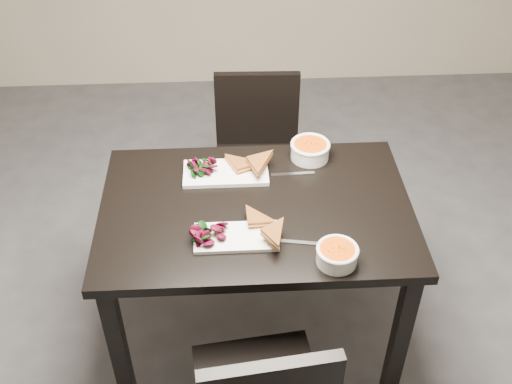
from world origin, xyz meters
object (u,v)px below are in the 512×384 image
table (256,225)px  soup_bowl_near (337,254)px  plate_near (236,237)px  plate_far (226,173)px  chair_far (258,149)px  soup_bowl_far (310,149)px

table → soup_bowl_near: soup_bowl_near is taller
table → soup_bowl_near: 0.43m
plate_near → soup_bowl_near: 0.37m
soup_bowl_near → plate_far: soup_bowl_near is taller
soup_bowl_near → chair_far: bearing=101.4°
plate_near → soup_bowl_far: size_ratio=1.81×
chair_far → soup_bowl_far: chair_far is taller
soup_bowl_near → plate_far: bearing=126.1°
chair_far → table: bearing=-91.9°
soup_bowl_far → plate_near: bearing=-124.2°
plate_near → soup_bowl_far: (0.32, 0.48, 0.03)m
plate_far → soup_bowl_far: bearing=15.4°
table → plate_near: 0.22m
soup_bowl_near → soup_bowl_far: 0.61m
table → soup_bowl_far: size_ratio=7.18×
table → soup_bowl_near: bearing=-49.8°
chair_far → plate_near: (-0.13, -0.92, 0.27)m
chair_far → plate_near: 0.97m
plate_far → table: bearing=-61.2°
plate_far → soup_bowl_far: size_ratio=2.06×
table → plate_far: size_ratio=3.49×
soup_bowl_near → plate_far: (-0.37, 0.51, -0.03)m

